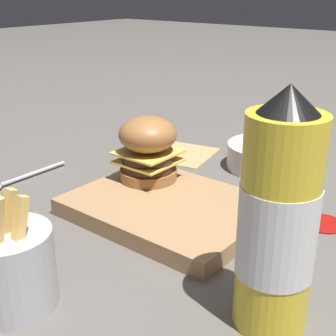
% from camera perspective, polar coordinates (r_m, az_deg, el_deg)
% --- Properties ---
extents(ground_plane, '(6.00, 6.00, 0.00)m').
position_cam_1_polar(ground_plane, '(0.73, 2.63, -4.33)').
color(ground_plane, '#5B5651').
extents(serving_board, '(0.27, 0.21, 0.02)m').
position_cam_1_polar(serving_board, '(0.69, 0.00, -4.84)').
color(serving_board, '#A37A51').
rests_on(serving_board, ground_plane).
extents(burger, '(0.09, 0.09, 0.10)m').
position_cam_1_polar(burger, '(0.74, -2.46, 2.45)').
color(burger, '#9E6638').
rests_on(burger, serving_board).
extents(ketchup_bottle, '(0.07, 0.07, 0.24)m').
position_cam_1_polar(ketchup_bottle, '(0.45, 13.22, -6.46)').
color(ketchup_bottle, yellow).
rests_on(ketchup_bottle, ground_plane).
extents(fries_basket, '(0.09, 0.09, 0.14)m').
position_cam_1_polar(fries_basket, '(0.52, -19.01, -11.15)').
color(fries_basket, '#B7B7BC').
rests_on(fries_basket, ground_plane).
extents(side_bowl, '(0.15, 0.15, 0.05)m').
position_cam_1_polar(side_bowl, '(0.88, 11.99, 1.52)').
color(side_bowl, silver).
rests_on(side_bowl, ground_plane).
extents(spoon, '(0.03, 0.17, 0.01)m').
position_cam_1_polar(spoon, '(0.84, -19.00, -1.70)').
color(spoon, '#B2B2B7').
rests_on(spoon, ground_plane).
extents(ketchup_puddle, '(0.06, 0.06, 0.00)m').
position_cam_1_polar(ketchup_puddle, '(0.70, 18.47, -6.38)').
color(ketchup_puddle, '#9E140F').
rests_on(ketchup_puddle, ground_plane).
extents(parchment_square, '(0.15, 0.15, 0.00)m').
position_cam_1_polar(parchment_square, '(0.94, 1.45, 1.82)').
color(parchment_square, tan).
rests_on(parchment_square, ground_plane).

